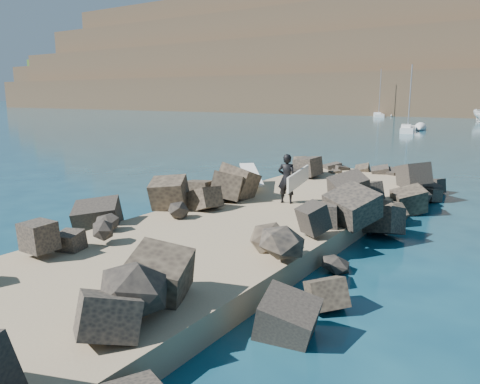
# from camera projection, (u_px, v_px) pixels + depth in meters

# --- Properties ---
(ground) EXTENTS (800.00, 800.00, 0.00)m
(ground) POSITION_uv_depth(u_px,v_px,m) (257.00, 232.00, 15.14)
(ground) COLOR #0F384C
(ground) RESTS_ON ground
(jetty) EXTENTS (6.00, 26.00, 0.60)m
(jetty) POSITION_uv_depth(u_px,v_px,m) (221.00, 239.00, 13.46)
(jetty) COLOR #8C7759
(jetty) RESTS_ON ground
(riprap_left) EXTENTS (2.60, 22.00, 1.00)m
(riprap_left) POSITION_uv_depth(u_px,v_px,m) (159.00, 214.00, 15.40)
(riprap_left) COLOR black
(riprap_left) RESTS_ON ground
(riprap_right) EXTENTS (2.60, 22.00, 1.00)m
(riprap_right) POSITION_uv_depth(u_px,v_px,m) (321.00, 245.00, 12.24)
(riprap_right) COLOR #272421
(riprap_right) RESTS_ON ground
(surfboard_resting) EXTENTS (2.12, 2.26, 0.08)m
(surfboard_resting) POSITION_uv_depth(u_px,v_px,m) (251.00, 177.00, 19.28)
(surfboard_resting) COLOR white
(surfboard_resting) RESTS_ON riprap_left
(surfer_with_board) EXTENTS (1.00, 2.16, 1.75)m
(surfer_with_board) POSITION_uv_depth(u_px,v_px,m) (288.00, 179.00, 16.39)
(surfer_with_board) COLOR black
(surfer_with_board) RESTS_ON jetty
(sailboat_a) EXTENTS (2.87, 6.91, 8.18)m
(sailboat_a) POSITION_uv_depth(u_px,v_px,m) (408.00, 129.00, 57.07)
(sailboat_a) COLOR silver
(sailboat_a) RESTS_ON ground
(sailboat_e) EXTENTS (4.66, 8.51, 9.98)m
(sailboat_e) POSITION_uv_depth(u_px,v_px,m) (378.00, 115.00, 98.67)
(sailboat_e) COLOR silver
(sailboat_e) RESTS_ON ground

